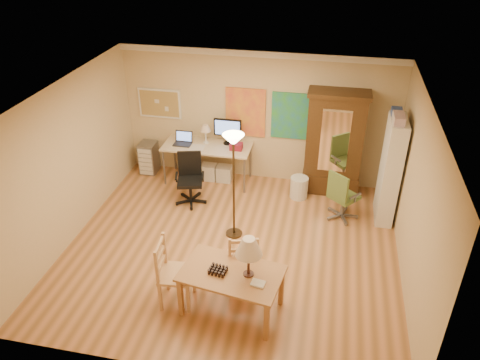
% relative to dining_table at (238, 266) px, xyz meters
% --- Properties ---
extents(floor, '(5.50, 5.50, 0.00)m').
position_rel_dining_table_xyz_m(floor, '(-0.39, 1.35, -0.82)').
color(floor, '#936034').
rests_on(floor, ground).
extents(crown_molding, '(5.50, 0.08, 0.12)m').
position_rel_dining_table_xyz_m(crown_molding, '(-0.39, 3.81, 1.82)').
color(crown_molding, white).
rests_on(crown_molding, floor).
extents(corkboard, '(0.90, 0.04, 0.62)m').
position_rel_dining_table_xyz_m(corkboard, '(-2.44, 3.82, 0.68)').
color(corkboard, tan).
rests_on(corkboard, floor).
extents(art_panel_left, '(0.80, 0.04, 1.00)m').
position_rel_dining_table_xyz_m(art_panel_left, '(-0.64, 3.82, 0.63)').
color(art_panel_left, yellow).
rests_on(art_panel_left, floor).
extents(art_panel_right, '(0.75, 0.04, 0.95)m').
position_rel_dining_table_xyz_m(art_panel_right, '(0.26, 3.82, 0.63)').
color(art_panel_right, teal).
rests_on(art_panel_right, floor).
extents(dining_table, '(1.49, 1.03, 1.30)m').
position_rel_dining_table_xyz_m(dining_table, '(0.00, 0.00, 0.00)').
color(dining_table, brown).
rests_on(dining_table, floor).
extents(ladder_chair_back, '(0.54, 0.53, 0.98)m').
position_rel_dining_table_xyz_m(ladder_chair_back, '(-0.03, 0.54, -0.36)').
color(ladder_chair_back, tan).
rests_on(ladder_chair_back, floor).
extents(ladder_chair_left, '(0.51, 0.53, 1.06)m').
position_rel_dining_table_xyz_m(ladder_chair_left, '(-0.93, 0.01, -0.33)').
color(ladder_chair_left, tan).
rests_on(ladder_chair_left, floor).
extents(torchiere_lamp, '(0.35, 0.35, 1.93)m').
position_rel_dining_table_xyz_m(torchiere_lamp, '(-0.43, 1.74, 0.73)').
color(torchiere_lamp, '#382A16').
rests_on(torchiere_lamp, floor).
extents(computer_desk, '(1.79, 0.78, 1.35)m').
position_rel_dining_table_xyz_m(computer_desk, '(-1.33, 3.51, -0.33)').
color(computer_desk, beige).
rests_on(computer_desk, floor).
extents(office_chair_black, '(0.62, 0.62, 1.01)m').
position_rel_dining_table_xyz_m(office_chair_black, '(-1.48, 2.61, -0.55)').
color(office_chair_black, black).
rests_on(office_chair_black, floor).
extents(office_chair_green, '(0.63, 0.63, 0.99)m').
position_rel_dining_table_xyz_m(office_chair_green, '(1.39, 2.63, -0.56)').
color(office_chair_green, slate).
rests_on(office_chair_green, floor).
extents(drawer_cart, '(0.34, 0.41, 0.68)m').
position_rel_dining_table_xyz_m(drawer_cart, '(-2.70, 3.57, -0.48)').
color(drawer_cart, slate).
rests_on(drawer_cart, floor).
extents(armoire, '(1.14, 0.54, 2.10)m').
position_rel_dining_table_xyz_m(armoire, '(1.15, 3.58, 0.09)').
color(armoire, '#311D0D').
rests_on(armoire, floor).
extents(bookshelf, '(0.29, 0.78, 1.95)m').
position_rel_dining_table_xyz_m(bookshelf, '(2.16, 2.84, 0.15)').
color(bookshelf, white).
rests_on(bookshelf, floor).
extents(wastebin, '(0.35, 0.35, 0.44)m').
position_rel_dining_table_xyz_m(wastebin, '(0.57, 3.19, -0.60)').
color(wastebin, silver).
rests_on(wastebin, floor).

